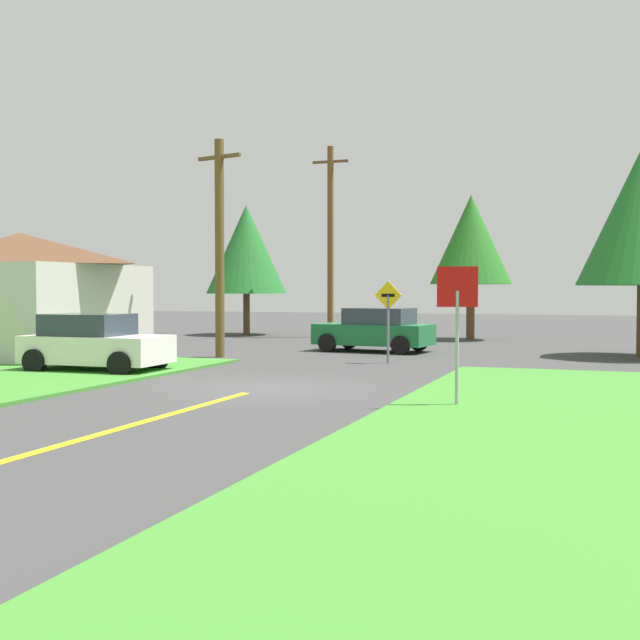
# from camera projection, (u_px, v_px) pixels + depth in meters

# --- Properties ---
(ground_plane) EXTENTS (120.00, 120.00, 0.00)m
(ground_plane) POSITION_uv_depth(u_px,v_px,m) (264.00, 388.00, 18.45)
(ground_plane) COLOR #3B3B3B
(lane_stripe_center) EXTENTS (0.20, 14.00, 0.01)m
(lane_stripe_center) POSITION_uv_depth(u_px,v_px,m) (27.00, 455.00, 10.93)
(lane_stripe_center) COLOR yellow
(lane_stripe_center) RESTS_ON ground
(stop_sign) EXTENTS (0.76, 0.22, 2.73)m
(stop_sign) POSITION_uv_depth(u_px,v_px,m) (457.00, 308.00, 15.21)
(stop_sign) COLOR #9EA0A8
(stop_sign) RESTS_ON ground
(car_approaching_junction) EXTENTS (4.41, 2.54, 1.62)m
(car_approaching_junction) POSITION_uv_depth(u_px,v_px,m) (375.00, 330.00, 29.48)
(car_approaching_junction) COLOR #196B33
(car_approaching_junction) RESTS_ON ground
(parked_car_near_building) EXTENTS (3.98, 2.21, 1.62)m
(parked_car_near_building) POSITION_uv_depth(u_px,v_px,m) (95.00, 343.00, 22.06)
(parked_car_near_building) COLOR white
(parked_car_near_building) RESTS_ON ground
(utility_pole_mid) EXTENTS (1.78, 0.54, 7.35)m
(utility_pole_mid) POSITION_uv_depth(u_px,v_px,m) (220.00, 246.00, 26.85)
(utility_pole_mid) COLOR brown
(utility_pole_mid) RESTS_ON ground
(utility_pole_far) EXTENTS (1.80, 0.30, 9.23)m
(utility_pole_far) POSITION_uv_depth(u_px,v_px,m) (330.00, 240.00, 38.49)
(utility_pole_far) COLOR brown
(utility_pole_far) RESTS_ON ground
(direction_sign) EXTENTS (0.90, 0.17, 2.57)m
(direction_sign) POSITION_uv_depth(u_px,v_px,m) (388.00, 312.00, 24.70)
(direction_sign) COLOR slate
(direction_sign) RESTS_ON ground
(pine_tree_center) EXTENTS (4.11, 4.11, 6.63)m
(pine_tree_center) POSITION_uv_depth(u_px,v_px,m) (246.00, 249.00, 40.51)
(pine_tree_center) COLOR brown
(pine_tree_center) RESTS_ON ground
(oak_tree_right) EXTENTS (3.72, 3.72, 6.66)m
(oak_tree_right) POSITION_uv_depth(u_px,v_px,m) (471.00, 240.00, 36.47)
(oak_tree_right) COLOR brown
(oak_tree_right) RESTS_ON ground
(barn) EXTENTS (7.13, 6.16, 4.23)m
(barn) POSITION_uv_depth(u_px,v_px,m) (20.00, 295.00, 27.06)
(barn) COLOR beige
(barn) RESTS_ON ground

